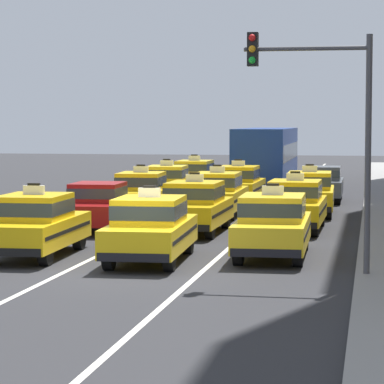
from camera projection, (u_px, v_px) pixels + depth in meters
name	position (u px, v px, depth m)	size (l,w,h in m)	color
ground_plane	(133.00, 272.00, 22.61)	(160.00, 160.00, 0.00)	#2B2B2D
lane_stripe_left_center	(209.00, 202.00, 42.50)	(0.14, 80.00, 0.01)	silver
lane_stripe_center_right	(281.00, 203.00, 41.91)	(0.14, 80.00, 0.01)	silver
taxi_left_nearest	(36.00, 224.00, 25.09)	(1.95, 4.61, 1.96)	black
sedan_left_second	(98.00, 205.00, 31.15)	(1.95, 4.37, 1.58)	black
taxi_left_third	(141.00, 193.00, 36.01)	(2.06, 4.65, 1.96)	black
taxi_left_fourth	(167.00, 184.00, 41.44)	(2.06, 4.65, 1.96)	black
taxi_left_fifth	(195.00, 176.00, 47.03)	(1.85, 4.57, 1.96)	black
taxi_center_nearest	(150.00, 228.00, 24.19)	(2.01, 4.63, 1.96)	black
taxi_center_second	(195.00, 206.00, 30.42)	(1.85, 4.57, 1.96)	black
taxi_center_third	(218.00, 193.00, 35.90)	(1.86, 4.57, 1.96)	black
taxi_center_fourth	(239.00, 184.00, 41.12)	(1.86, 4.57, 1.96)	black
bus_center_fifth	(267.00, 155.00, 49.96)	(2.70, 11.24, 3.22)	black
taxi_center_sixth	(279.00, 165.00, 58.60)	(2.01, 4.64, 1.96)	black
taxi_right_nearest	(273.00, 224.00, 24.93)	(1.92, 4.60, 1.96)	black
taxi_right_second	(295.00, 204.00, 31.06)	(1.85, 4.57, 1.96)	black
taxi_right_third	(310.00, 192.00, 36.36)	(1.95, 4.61, 1.96)	black
sedan_right_fourth	(322.00, 183.00, 42.49)	(1.80, 4.32, 1.58)	black
traffic_light_pole	(325.00, 110.00, 21.35)	(2.87, 0.33, 5.58)	#47474C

